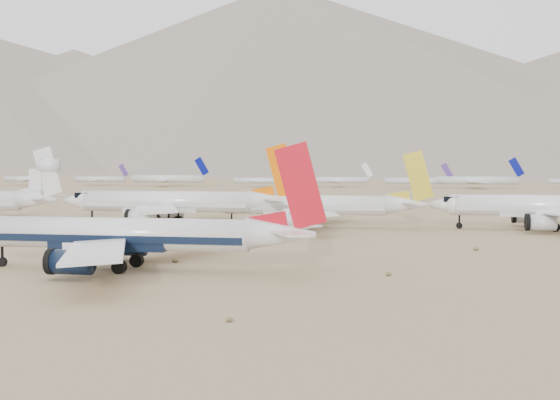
# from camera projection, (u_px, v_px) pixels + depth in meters

# --- Properties ---
(ground) EXTENTS (7000.00, 7000.00, 0.00)m
(ground) POSITION_uv_depth(u_px,v_px,m) (203.00, 272.00, 93.54)
(ground) COLOR #947756
(ground) RESTS_ON ground
(main_airliner) EXTENTS (49.29, 48.14, 17.40)m
(main_airliner) POSITION_uv_depth(u_px,v_px,m) (133.00, 235.00, 95.17)
(main_airliner) COLOR white
(main_airliner) RESTS_ON ground
(row2_navy_widebody) EXTENTS (51.51, 50.37, 18.33)m
(row2_navy_widebody) POSITION_uv_depth(u_px,v_px,m) (556.00, 207.00, 152.16)
(row2_navy_widebody) COLOR white
(row2_navy_widebody) RESTS_ON ground
(row2_gold_tail) EXTENTS (49.16, 48.08, 17.50)m
(row2_gold_tail) POSITION_uv_depth(u_px,v_px,m) (314.00, 206.00, 158.77)
(row2_gold_tail) COLOR white
(row2_gold_tail) RESTS_ON ground
(row2_orange_tail) EXTENTS (53.70, 52.53, 19.15)m
(row2_orange_tail) POSITION_uv_depth(u_px,v_px,m) (176.00, 203.00, 163.80)
(row2_orange_tail) COLOR white
(row2_orange_tail) RESTS_ON ground
(distant_storage_row) EXTENTS (481.29, 55.08, 16.30)m
(distant_storage_row) POSITION_uv_depth(u_px,v_px,m) (273.00, 180.00, 431.50)
(distant_storage_row) COLOR silver
(distant_storage_row) RESTS_ON ground
(mountain_range) EXTENTS (7354.00, 3024.00, 470.00)m
(mountain_range) POSITION_uv_depth(u_px,v_px,m) (427.00, 90.00, 1690.07)
(mountain_range) COLOR slate
(mountain_range) RESTS_ON ground
(desert_scrub) EXTENTS (261.14, 121.67, 0.63)m
(desert_scrub) POSITION_uv_depth(u_px,v_px,m) (142.00, 308.00, 69.19)
(desert_scrub) COLOR brown
(desert_scrub) RESTS_ON ground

